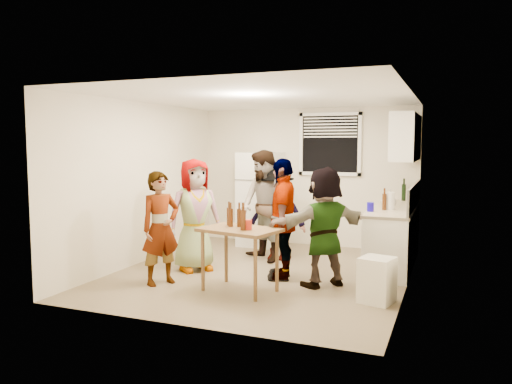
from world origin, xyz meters
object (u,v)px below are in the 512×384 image
at_px(guest_grey, 195,270).
at_px(guest_black, 283,278).
at_px(guest_stripe, 162,284).
at_px(guest_orange, 323,285).
at_px(blue_cup, 370,211).
at_px(red_cup, 248,230).
at_px(trash_bin, 377,281).
at_px(serving_table, 240,291).
at_px(guest_back_right, 277,259).
at_px(refrigerator, 260,199).
at_px(beer_bottle_counter, 384,210).
at_px(kettle, 391,206).
at_px(wine_bottle, 403,201).
at_px(beer_bottle_table, 243,230).
at_px(guest_back_left, 264,261).

height_order(guest_grey, guest_black, guest_grey).
relative_size(guest_stripe, guest_orange, 0.96).
xyz_separation_m(blue_cup, red_cup, (-1.25, -1.50, -0.10)).
relative_size(trash_bin, guest_stripe, 0.36).
height_order(serving_table, guest_back_right, serving_table).
bearing_deg(guest_black, blue_cup, 108.36).
height_order(refrigerator, trash_bin, refrigerator).
distance_m(serving_table, guest_stripe, 1.10).
relative_size(blue_cup, guest_black, 0.08).
bearing_deg(guest_stripe, refrigerator, 22.96).
bearing_deg(refrigerator, beer_bottle_counter, -25.32).
bearing_deg(guest_orange, kettle, -159.75).
bearing_deg(kettle, guest_back_right, -158.57).
bearing_deg(wine_bottle, beer_bottle_table, -117.15).
xyz_separation_m(beer_bottle_counter, guest_stripe, (-2.65, -1.77, -0.90)).
relative_size(refrigerator, blue_cup, 12.99).
height_order(guest_stripe, guest_back_right, guest_back_right).
height_order(wine_bottle, guest_grey, wine_bottle).
relative_size(kettle, guest_orange, 0.14).
bearing_deg(guest_grey, wine_bottle, -8.74).
xyz_separation_m(guest_back_right, guest_black, (0.45, -1.05, 0.00)).
height_order(blue_cup, red_cup, blue_cup).
bearing_deg(guest_stripe, guest_orange, -41.87).
xyz_separation_m(refrigerator, guest_stripe, (-0.30, -2.88, -0.85)).
bearing_deg(red_cup, refrigerator, 108.23).
bearing_deg(wine_bottle, trash_bin, -90.48).
xyz_separation_m(kettle, guest_back_right, (-1.74, -0.33, -0.90)).
distance_m(blue_cup, serving_table, 2.20).
height_order(trash_bin, guest_stripe, trash_bin).
relative_size(beer_bottle_table, guest_orange, 0.16).
height_order(guest_stripe, guest_back_left, guest_back_left).
relative_size(blue_cup, guest_back_right, 0.09).
bearing_deg(beer_bottle_table, kettle, 56.19).
bearing_deg(guest_back_right, guest_black, -68.49).
height_order(blue_cup, guest_black, blue_cup).
bearing_deg(serving_table, refrigerator, 106.00).
bearing_deg(guest_black, guest_grey, -102.91).
bearing_deg(guest_black, red_cup, -26.62).
xyz_separation_m(wine_bottle, guest_grey, (-2.73, -2.29, -0.90)).
bearing_deg(guest_back_right, beer_bottle_table, -85.10).
bearing_deg(beer_bottle_table, guest_back_left, 102.67).
relative_size(wine_bottle, trash_bin, 0.52).
height_order(wine_bottle, guest_back_right, wine_bottle).
height_order(beer_bottle_table, guest_back_right, beer_bottle_table).
bearing_deg(guest_orange, serving_table, -11.93).
xyz_separation_m(guest_back_left, guest_back_right, (0.16, 0.17, 0.00)).
xyz_separation_m(serving_table, guest_back_right, (-0.14, 1.81, 0.00)).
bearing_deg(beer_bottle_table, beer_bottle_counter, 50.92).
bearing_deg(red_cup, beer_bottle_table, -130.84).
height_order(beer_bottle_counter, trash_bin, beer_bottle_counter).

